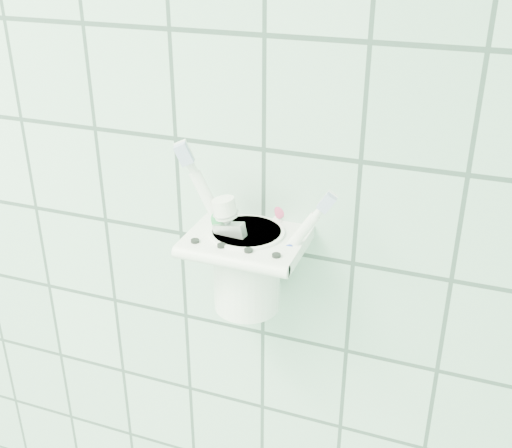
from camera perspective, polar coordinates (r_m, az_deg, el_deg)
holder_bracket at (r=0.73m, az=-0.82°, el=-1.60°), size 0.13×0.11×0.04m
cup at (r=0.75m, az=-0.81°, el=-3.75°), size 0.09×0.09×0.10m
toothbrush_pink at (r=0.72m, az=0.03°, el=0.53°), size 0.08×0.04×0.21m
toothbrush_blue at (r=0.72m, az=0.12°, el=1.04°), size 0.04×0.08×0.22m
toothbrush_orange at (r=0.71m, az=-1.21°, el=-0.95°), size 0.09×0.02×0.18m
toothpaste_tube at (r=0.72m, az=-0.92°, el=-2.00°), size 0.05×0.03×0.14m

